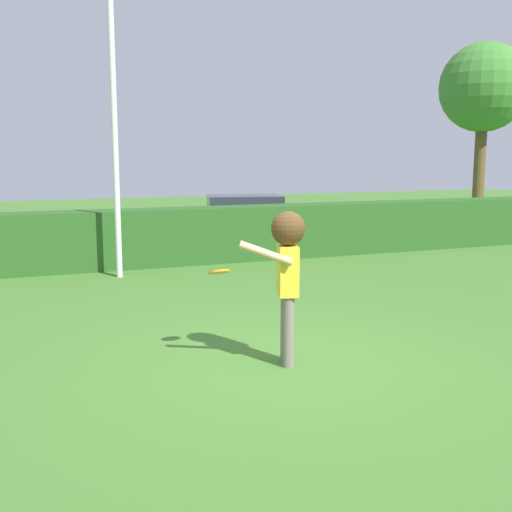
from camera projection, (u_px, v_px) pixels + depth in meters
The scene contains 7 objects.
ground_plane at pixel (287, 365), 7.44m from camera, with size 60.00×60.00×0.00m, color #42742B.
person at pixel (287, 263), 7.28m from camera, with size 0.84×0.54×1.82m.
frisbee at pixel (219, 272), 7.64m from camera, with size 0.27×0.26×0.11m.
lamppost at pixel (113, 95), 12.24m from camera, with size 0.24×0.24×6.56m.
hedge_row at pixel (151, 237), 14.06m from camera, with size 23.93×0.90×1.26m, color #295720.
parked_car_blue at pixel (245, 214), 19.06m from camera, with size 4.49×2.66×1.25m.
oak_tree at pixel (484, 89), 24.06m from camera, with size 3.38×3.38×6.70m.
Camera 1 is at (-2.99, -6.50, 2.46)m, focal length 44.16 mm.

